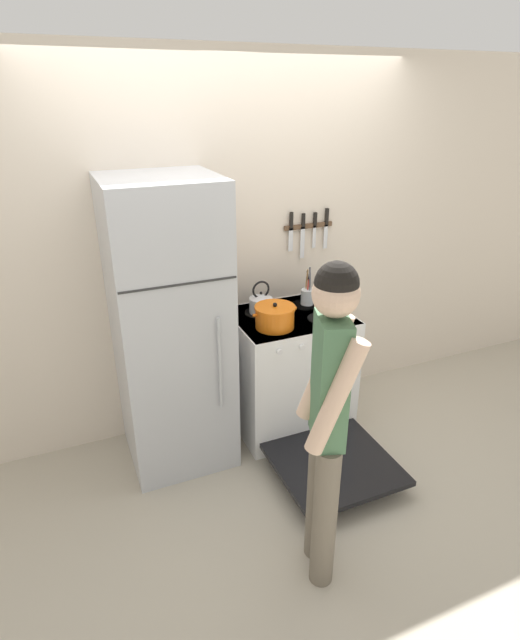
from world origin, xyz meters
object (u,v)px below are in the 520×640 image
(utensil_jar, at_px, (308,295))
(person, at_px, (328,414))
(tea_kettle, at_px, (261,303))
(dutch_oven_pot, at_px, (275,317))
(stove_range, at_px, (291,374))
(refrigerator, at_px, (171,330))

(utensil_jar, distance_m, person, 1.47)
(tea_kettle, distance_m, person, 1.35)
(utensil_jar, relative_size, person, 0.17)
(dutch_oven_pot, relative_size, utensil_jar, 1.09)
(utensil_jar, bearing_deg, stove_range, -139.25)
(refrigerator, xyz_separation_m, dutch_oven_pot, (0.66, -0.12, 0.02))
(dutch_oven_pot, distance_m, utensil_jar, 0.46)
(refrigerator, bearing_deg, dutch_oven_pot, -10.71)
(refrigerator, distance_m, person, 1.27)
(tea_kettle, bearing_deg, person, -100.27)
(refrigerator, distance_m, tea_kettle, 0.68)
(stove_range, bearing_deg, person, -109.25)
(stove_range, height_order, utensil_jar, utensil_jar)
(refrigerator, relative_size, utensil_jar, 6.64)
(stove_range, xyz_separation_m, dutch_oven_pot, (-0.18, -0.09, 0.52))
(tea_kettle, height_order, person, person)
(dutch_oven_pot, bearing_deg, person, -101.95)
(refrigerator, distance_m, stove_range, 0.97)
(dutch_oven_pot, bearing_deg, utensil_jar, 34.72)
(refrigerator, distance_m, utensil_jar, 1.05)
(tea_kettle, height_order, utensil_jar, utensil_jar)
(dutch_oven_pot, relative_size, tea_kettle, 1.32)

